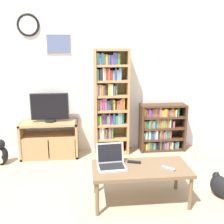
# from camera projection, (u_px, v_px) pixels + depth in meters

# --- Properties ---
(ground_plane) EXTENTS (18.00, 18.00, 0.00)m
(ground_plane) POSITION_uv_depth(u_px,v_px,m) (130.00, 223.00, 2.74)
(ground_plane) COLOR tan
(wall_back) EXTENTS (7.19, 0.09, 2.60)m
(wall_back) POSITION_uv_depth(u_px,v_px,m) (110.00, 76.00, 4.46)
(wall_back) COLOR silver
(wall_back) RESTS_ON ground_plane
(tv_stand) EXTENTS (0.93, 0.41, 0.59)m
(tv_stand) POSITION_uv_depth(u_px,v_px,m) (50.00, 139.00, 4.34)
(tv_stand) COLOR tan
(tv_stand) RESTS_ON ground_plane
(television) EXTENTS (0.61, 0.18, 0.47)m
(television) POSITION_uv_depth(u_px,v_px,m) (50.00, 108.00, 4.25)
(television) COLOR black
(television) RESTS_ON tv_stand
(bookshelf_tall) EXTENTS (0.57, 0.31, 1.76)m
(bookshelf_tall) POSITION_uv_depth(u_px,v_px,m) (110.00, 103.00, 4.38)
(bookshelf_tall) COLOR tan
(bookshelf_tall) RESTS_ON ground_plane
(bookshelf_short) EXTENTS (0.79, 0.27, 0.83)m
(bookshelf_short) POSITION_uv_depth(u_px,v_px,m) (160.00, 128.00, 4.60)
(bookshelf_short) COLOR #472D1E
(bookshelf_short) RESTS_ON ground_plane
(coffee_table) EXTENTS (1.13, 0.54, 0.44)m
(coffee_table) POSITION_uv_depth(u_px,v_px,m) (141.00, 171.00, 3.04)
(coffee_table) COLOR brown
(coffee_table) RESTS_ON ground_plane
(laptop) EXTENTS (0.34, 0.30, 0.26)m
(laptop) POSITION_uv_depth(u_px,v_px,m) (111.00, 161.00, 3.04)
(laptop) COLOR #B7BABC
(laptop) RESTS_ON coffee_table
(remote_near_laptop) EXTENTS (0.15, 0.14, 0.02)m
(remote_near_laptop) POSITION_uv_depth(u_px,v_px,m) (168.00, 168.00, 2.98)
(remote_near_laptop) COLOR #99999E
(remote_near_laptop) RESTS_ON coffee_table
(remote_far_from_laptop) EXTENTS (0.17, 0.09, 0.02)m
(remote_far_from_laptop) POSITION_uv_depth(u_px,v_px,m) (134.00, 162.00, 3.15)
(remote_far_from_laptop) COLOR black
(remote_far_from_laptop) RESTS_ON coffee_table
(cat) EXTENTS (0.34, 0.46, 0.30)m
(cat) POSITION_uv_depth(u_px,v_px,m) (220.00, 186.00, 3.20)
(cat) COLOR black
(cat) RESTS_ON ground_plane
(penguin_figurine) EXTENTS (0.22, 0.20, 0.41)m
(penguin_figurine) POSITION_uv_depth(u_px,v_px,m) (1.00, 153.00, 4.07)
(penguin_figurine) COLOR black
(penguin_figurine) RESTS_ON ground_plane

